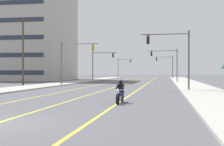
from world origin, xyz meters
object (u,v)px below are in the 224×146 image
traffic_signal_near_right (175,51)px  traffic_signal_far_left (122,65)px  traffic_signal_near_left (72,56)px  utility_pole_left_near (23,50)px  traffic_signal_mid_left (100,61)px  traffic_signal_far_right (167,64)px  traffic_signal_mid_right (168,60)px  motorcycle_with_rider (120,94)px  apartment_building_far_left_block (23,11)px

traffic_signal_near_right → traffic_signal_far_left: (-14.45, 67.11, -0.01)m
traffic_signal_near_left → utility_pole_left_near: bearing=-175.0°
traffic_signal_near_left → traffic_signal_far_left: bearing=90.6°
utility_pole_left_near → traffic_signal_mid_left: bearing=72.9°
traffic_signal_near_left → traffic_signal_far_right: same height
traffic_signal_near_right → traffic_signal_far_right: 53.11m
traffic_signal_near_left → traffic_signal_mid_right: bearing=51.6°
motorcycle_with_rider → traffic_signal_near_left: traffic_signal_near_left is taller
motorcycle_with_rider → traffic_signal_far_left: traffic_signal_far_left is taller
motorcycle_with_rider → utility_pole_left_near: utility_pole_left_near is taller
traffic_signal_mid_left → traffic_signal_near_left: bearing=-88.9°
motorcycle_with_rider → traffic_signal_near_right: traffic_signal_near_right is taller
traffic_signal_mid_left → traffic_signal_far_right: bearing=58.3°
motorcycle_with_rider → traffic_signal_far_left: size_ratio=0.35×
traffic_signal_far_left → utility_pole_left_near: bearing=-96.4°
motorcycle_with_rider → utility_pole_left_near: 28.97m
traffic_signal_near_right → apartment_building_far_left_block: bearing=132.9°
apartment_building_far_left_block → traffic_signal_mid_right: bearing=-16.0°
traffic_signal_near_left → utility_pole_left_near: (-7.06, -0.61, 0.90)m
traffic_signal_mid_left → apartment_building_far_left_block: bearing=164.4°
utility_pole_left_near → traffic_signal_far_right: bearing=65.1°
traffic_signal_far_right → motorcycle_with_rider: bearing=-92.8°
motorcycle_with_rider → utility_pole_left_near: (-17.19, 22.89, 4.45)m
traffic_signal_near_left → traffic_signal_mid_left: (-0.42, 21.01, -0.03)m
traffic_signal_mid_right → traffic_signal_mid_left: 14.43m
traffic_signal_near_right → utility_pole_left_near: utility_pole_left_near is taller
traffic_signal_mid_right → traffic_signal_near_right: bearing=-89.0°
traffic_signal_far_right → apartment_building_far_left_block: apartment_building_far_left_block is taller
traffic_signal_mid_left → apartment_building_far_left_block: apartment_building_far_left_block is taller
traffic_signal_near_left → traffic_signal_far_right: 45.32m
traffic_signal_near_right → traffic_signal_mid_left: (-14.28, 30.81, 0.01)m
motorcycle_with_rider → traffic_signal_mid_left: bearing=103.3°
traffic_signal_near_left → traffic_signal_far_right: size_ratio=1.00×
traffic_signal_near_left → traffic_signal_far_left: (-0.59, 57.31, -0.05)m
traffic_signal_mid_left → traffic_signal_far_right: size_ratio=1.00×
traffic_signal_mid_left → motorcycle_with_rider: bearing=-76.7°
traffic_signal_near_right → traffic_signal_far_right: size_ratio=1.00×
traffic_signal_far_left → traffic_signal_mid_right: bearing=-70.9°
motorcycle_with_rider → traffic_signal_near_left: (-10.13, 23.50, 3.56)m
traffic_signal_near_right → traffic_signal_far_right: same height
traffic_signal_far_right → utility_pole_left_near: size_ratio=0.64×
traffic_signal_near_right → motorcycle_with_rider: bearing=-105.2°
traffic_signal_far_left → apartment_building_far_left_block: apartment_building_far_left_block is taller
apartment_building_far_left_block → traffic_signal_far_left: bearing=58.1°
traffic_signal_far_right → apartment_building_far_left_block: size_ratio=0.19×
traffic_signal_far_left → utility_pole_left_near: 58.29m
traffic_signal_mid_right → apartment_building_far_left_block: bearing=164.0°
traffic_signal_near_left → apartment_building_far_left_block: 35.15m
traffic_signal_near_right → traffic_signal_near_left: size_ratio=1.00×
traffic_signal_near_right → apartment_building_far_left_block: 50.91m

